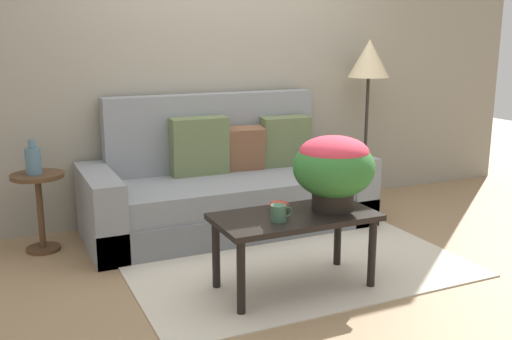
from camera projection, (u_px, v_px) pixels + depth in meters
name	position (u px, v px, depth m)	size (l,w,h in m)	color
ground_plane	(281.00, 255.00, 4.12)	(14.00, 14.00, 0.00)	#997A56
wall_back	(217.00, 52.00, 4.90)	(6.40, 0.12, 2.78)	gray
area_rug	(287.00, 258.00, 4.04)	(2.22, 1.71, 0.01)	beige
couch	(227.00, 188.00, 4.67)	(2.26, 0.91, 1.06)	slate
coffee_table	(295.00, 224.00, 3.48)	(0.98, 0.50, 0.48)	black
side_table	(39.00, 198.00, 4.11)	(0.37, 0.37, 0.57)	#4C331E
floor_lamp	(369.00, 68.00, 5.20)	(0.37, 0.37, 1.50)	#2D2823
potted_plant	(334.00, 166.00, 3.52)	(0.50, 0.50, 0.46)	black
coffee_mug	(279.00, 213.00, 3.33)	(0.14, 0.09, 0.10)	#3D664C
snack_bowl	(279.00, 205.00, 3.52)	(0.13, 0.13, 0.07)	#B2382D
table_vase	(33.00, 160.00, 4.04)	(0.11, 0.11, 0.25)	slate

